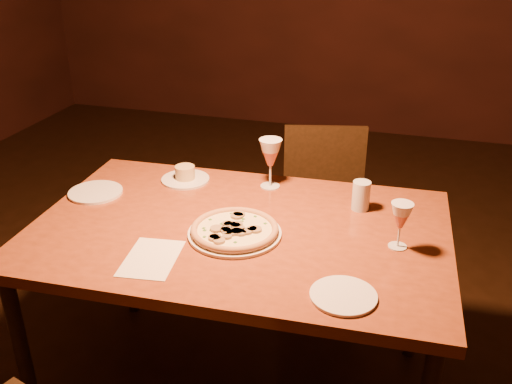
# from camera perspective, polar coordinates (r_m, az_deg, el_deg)

# --- Properties ---
(dining_table) EXTENTS (1.47, 0.98, 0.77)m
(dining_table) POSITION_cam_1_polar(r_m,az_deg,el_deg) (2.01, -1.69, -5.17)
(dining_table) COLOR brown
(dining_table) RESTS_ON floor
(chair_far) EXTENTS (0.48, 0.48, 0.83)m
(chair_far) POSITION_cam_1_polar(r_m,az_deg,el_deg) (2.81, 6.82, -1.26)
(chair_far) COLOR black
(chair_far) RESTS_ON floor
(pizza_plate) EXTENTS (0.32, 0.32, 0.03)m
(pizza_plate) POSITION_cam_1_polar(r_m,az_deg,el_deg) (1.92, -2.15, -3.83)
(pizza_plate) COLOR silver
(pizza_plate) RESTS_ON dining_table
(ramekin_saucer) EXTENTS (0.19, 0.19, 0.06)m
(ramekin_saucer) POSITION_cam_1_polar(r_m,az_deg,el_deg) (2.33, -7.09, 1.62)
(ramekin_saucer) COLOR silver
(ramekin_saucer) RESTS_ON dining_table
(wine_glass_far) EXTENTS (0.09, 0.09, 0.20)m
(wine_glass_far) POSITION_cam_1_polar(r_m,az_deg,el_deg) (2.23, 1.45, 2.87)
(wine_glass_far) COLOR #BD614E
(wine_glass_far) RESTS_ON dining_table
(wine_glass_right) EXTENTS (0.07, 0.07, 0.16)m
(wine_glass_right) POSITION_cam_1_polar(r_m,az_deg,el_deg) (1.88, 14.21, -3.26)
(wine_glass_right) COLOR #BD614E
(wine_glass_right) RESTS_ON dining_table
(water_tumbler) EXTENTS (0.07, 0.07, 0.11)m
(water_tumbler) POSITION_cam_1_polar(r_m,az_deg,el_deg) (2.11, 10.46, -0.35)
(water_tumbler) COLOR silver
(water_tumbler) RESTS_ON dining_table
(side_plate_left) EXTENTS (0.21, 0.21, 0.01)m
(side_plate_left) POSITION_cam_1_polar(r_m,az_deg,el_deg) (2.30, -15.75, -0.02)
(side_plate_left) COLOR silver
(side_plate_left) RESTS_ON dining_table
(side_plate_near) EXTENTS (0.19, 0.19, 0.01)m
(side_plate_near) POSITION_cam_1_polar(r_m,az_deg,el_deg) (1.65, 8.73, -10.21)
(side_plate_near) COLOR silver
(side_plate_near) RESTS_ON dining_table
(menu_card) EXTENTS (0.19, 0.25, 0.00)m
(menu_card) POSITION_cam_1_polar(r_m,az_deg,el_deg) (1.83, -10.42, -6.53)
(menu_card) COLOR silver
(menu_card) RESTS_ON dining_table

